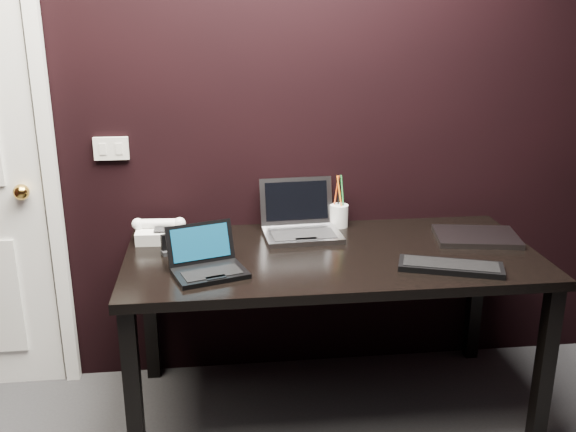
{
  "coord_description": "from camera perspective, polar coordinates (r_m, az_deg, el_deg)",
  "views": [
    {
      "loc": [
        -0.17,
        -1.04,
        1.71
      ],
      "look_at": [
        0.11,
        1.35,
        0.92
      ],
      "focal_mm": 40.0,
      "sensor_mm": 36.0,
      "label": 1
    }
  ],
  "objects": [
    {
      "name": "netbook",
      "position": [
        2.47,
        -7.18,
        -4.27
      ],
      "size": [
        0.32,
        0.31,
        0.17
      ],
      "color": "black",
      "rests_on": "desk"
    },
    {
      "name": "closed_laptop",
      "position": [
        2.93,
        16.39,
        -1.78
      ],
      "size": [
        0.39,
        0.31,
        0.02
      ],
      "color": "gray",
      "rests_on": "desk"
    },
    {
      "name": "mobile_phone",
      "position": [
        2.68,
        -10.73,
        -2.71
      ],
      "size": [
        0.06,
        0.06,
        0.08
      ],
      "color": "black",
      "rests_on": "desk"
    },
    {
      "name": "wall_switch",
      "position": [
        2.93,
        -15.44,
        5.81
      ],
      "size": [
        0.15,
        0.02,
        0.1
      ],
      "color": "silver",
      "rests_on": "wall_back"
    },
    {
      "name": "wall_back",
      "position": [
        2.88,
        -3.26,
        9.87
      ],
      "size": [
        4.0,
        0.0,
        4.0
      ],
      "primitive_type": "plane",
      "rotation": [
        1.57,
        0.0,
        0.0
      ],
      "color": "black",
      "rests_on": "ground"
    },
    {
      "name": "desk_phone",
      "position": [
        2.84,
        -11.35,
        -1.33
      ],
      "size": [
        0.23,
        0.18,
        0.11
      ],
      "color": "white",
      "rests_on": "desk"
    },
    {
      "name": "desk",
      "position": [
        2.7,
        3.9,
        -4.79
      ],
      "size": [
        1.7,
        0.8,
        0.74
      ],
      "color": "black",
      "rests_on": "ground"
    },
    {
      "name": "pen_cup",
      "position": [
        2.97,
        4.56,
        0.12
      ],
      "size": [
        0.1,
        0.1,
        0.24
      ],
      "color": "white",
      "rests_on": "desk"
    },
    {
      "name": "silver_laptop",
      "position": [
        2.86,
        1.14,
        -0.83
      ],
      "size": [
        0.35,
        0.32,
        0.23
      ],
      "color": "#97979C",
      "rests_on": "desk"
    },
    {
      "name": "ext_keyboard",
      "position": [
        2.57,
        14.26,
        -4.37
      ],
      "size": [
        0.42,
        0.26,
        0.03
      ],
      "color": "black",
      "rests_on": "desk"
    }
  ]
}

